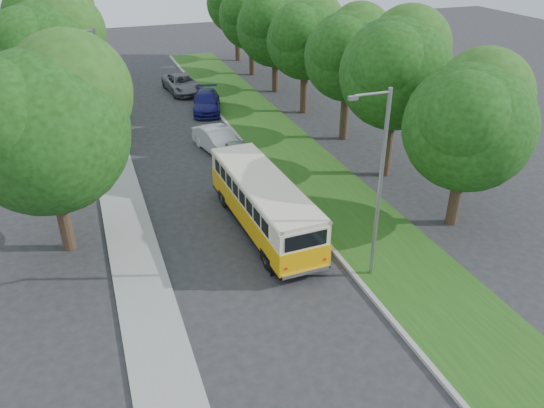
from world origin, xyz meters
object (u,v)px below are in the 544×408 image
object	(u,v)px
lamppost_near	(378,182)
vintage_bus	(264,205)
car_white	(218,141)
car_blue	(207,102)
lamppost_far	(101,84)
car_silver	(240,156)
car_grey	(182,84)

from	to	relation	value
lamppost_near	vintage_bus	xyz separation A→B (m)	(-2.91, 4.96, -3.00)
car_white	car_blue	world-z (taller)	car_white
lamppost_far	car_silver	distance (m)	9.91
car_grey	vintage_bus	bearing A→B (deg)	-97.17
lamppost_near	vintage_bus	distance (m)	6.49
lamppost_near	car_silver	world-z (taller)	lamppost_near
car_silver	car_white	bearing A→B (deg)	104.61
car_blue	car_silver	bearing A→B (deg)	-79.42
vintage_bus	car_grey	bearing A→B (deg)	85.27
lamppost_far	car_grey	distance (m)	13.02
car_white	car_grey	world-z (taller)	car_white
car_white	car_grey	xyz separation A→B (m)	(0.49, 13.94, -0.03)
lamppost_near	car_silver	distance (m)	13.12
vintage_bus	car_blue	xyz separation A→B (m)	(1.71, 18.38, -0.64)
lamppost_near	lamppost_far	world-z (taller)	lamppost_near
lamppost_near	car_grey	xyz separation A→B (m)	(-1.98, 29.00, -3.63)
vintage_bus	car_grey	distance (m)	24.07
lamppost_far	car_white	bearing A→B (deg)	-28.15
lamppost_near	car_white	distance (m)	15.67
lamppost_far	vintage_bus	distance (m)	15.06
lamppost_far	car_silver	size ratio (longest dim) A/B	1.81
car_blue	lamppost_far	bearing A→B (deg)	-134.05
car_white	car_blue	size ratio (longest dim) A/B	0.94
car_grey	lamppost_far	bearing A→B (deg)	-128.37
lamppost_near	vintage_bus	size ratio (longest dim) A/B	0.87
car_white	car_grey	size ratio (longest dim) A/B	0.88
car_blue	lamppost_near	bearing A→B (deg)	-73.24
lamppost_far	car_grey	xyz separation A→B (m)	(6.93, 10.50, -3.38)
vintage_bus	car_silver	size ratio (longest dim) A/B	2.22
vintage_bus	car_silver	bearing A→B (deg)	79.21
vintage_bus	car_grey	size ratio (longest dim) A/B	1.74
lamppost_near	car_white	bearing A→B (deg)	99.30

